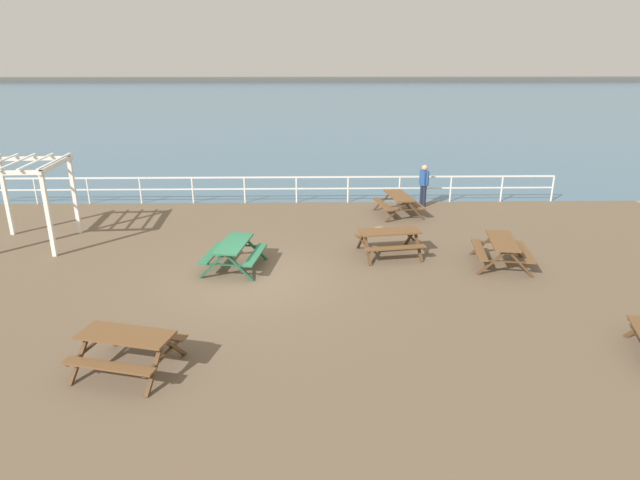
# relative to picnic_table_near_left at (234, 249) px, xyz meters

# --- Properties ---
(ground_plane) EXTENTS (30.00, 24.00, 0.20)m
(ground_plane) POSITION_rel_picnic_table_near_left_xyz_m (0.57, -0.73, -0.68)
(ground_plane) COLOR brown
(sea_band) EXTENTS (142.00, 90.00, 0.01)m
(sea_band) POSITION_rel_picnic_table_near_left_xyz_m (0.57, 52.02, -0.58)
(sea_band) COLOR #476B84
(sea_band) RESTS_ON ground
(distant_shoreline) EXTENTS (142.00, 6.00, 1.80)m
(distant_shoreline) POSITION_rel_picnic_table_near_left_xyz_m (0.57, 95.02, -0.58)
(distant_shoreline) COLOR #4C4C47
(distant_shoreline) RESTS_ON ground
(seaward_railing) EXTENTS (23.07, 0.07, 1.08)m
(seaward_railing) POSITION_rel_picnic_table_near_left_xyz_m (0.57, 7.02, 0.17)
(seaward_railing) COLOR white
(seaward_railing) RESTS_ON ground
(picnic_table_near_left) EXTENTS (1.78, 2.01, 0.80)m
(picnic_table_near_left) POSITION_rel_picnic_table_near_left_xyz_m (0.00, 0.00, 0.00)
(picnic_table_near_left) COLOR #286B47
(picnic_table_near_left) RESTS_ON ground
(picnic_table_near_right) EXTENTS (1.78, 2.02, 0.80)m
(picnic_table_near_right) POSITION_rel_picnic_table_near_left_xyz_m (5.48, 5.18, 0.00)
(picnic_table_near_right) COLOR brown
(picnic_table_near_right) RESTS_ON ground
(picnic_table_mid_centre) EXTENTS (2.12, 1.90, 0.80)m
(picnic_table_mid_centre) POSITION_rel_picnic_table_near_left_xyz_m (-1.38, -5.11, 0.00)
(picnic_table_mid_centre) COLOR brown
(picnic_table_mid_centre) RESTS_ON ground
(picnic_table_far_left) EXTENTS (1.79, 2.02, 0.80)m
(picnic_table_far_left) POSITION_rel_picnic_table_near_left_xyz_m (7.62, 0.08, 0.00)
(picnic_table_far_left) COLOR brown
(picnic_table_far_left) RESTS_ON ground
(picnic_table_seaward) EXTENTS (2.02, 1.78, 0.80)m
(picnic_table_seaward) POSITION_rel_picnic_table_near_left_xyz_m (4.53, 1.00, 0.00)
(picnic_table_seaward) COLOR brown
(picnic_table_seaward) RESTS_ON ground
(visitor) EXTENTS (0.34, 0.49, 1.66)m
(visitor) POSITION_rel_picnic_table_near_left_xyz_m (6.63, 6.38, 0.36)
(visitor) COLOR #1E2338
(visitor) RESTS_ON ground
(lattice_pergola) EXTENTS (2.56, 2.68, 2.70)m
(lattice_pergola) POSITION_rel_picnic_table_near_left_xyz_m (-6.71, 2.15, 1.41)
(lattice_pergola) COLOR white
(lattice_pergola) RESTS_ON ground
(rope_coil) EXTENTS (0.55, 0.55, 0.11)m
(rope_coil) POSITION_rel_picnic_table_near_left_xyz_m (4.55, 3.18, -0.53)
(rope_coil) COLOR tan
(rope_coil) RESTS_ON ground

